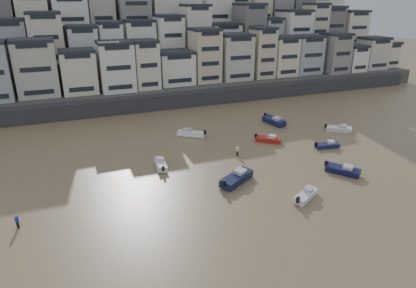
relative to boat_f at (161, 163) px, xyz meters
name	(u,v)px	position (x,y,z in m)	size (l,w,h in m)	color
harbor_wall	(180,100)	(13.54, 32.06, 1.07)	(140.00, 3.00, 3.50)	#38383A
hillside	(156,37)	(18.28, 71.90, 12.32)	(141.04, 66.00, 50.00)	#4C4C47
boat_f	(161,163)	(0.00, 0.00, 0.00)	(5.02, 1.64, 1.37)	white
boat_b	(343,169)	(24.85, -12.42, 0.06)	(5.43, 1.78, 1.48)	#13153E
boat_e	(268,139)	(21.28, 3.32, -0.01)	(4.96, 1.62, 1.35)	#A71E14
boat_g	(339,128)	(37.12, 3.07, 0.04)	(5.29, 1.73, 1.44)	silver
boat_a	(306,194)	(15.13, -16.69, -0.01)	(4.98, 1.63, 1.36)	silver
boat_d	(327,145)	(29.46, -3.08, -0.06)	(4.60, 1.50, 1.25)	#151E44
boat_h	(191,132)	(9.09, 11.50, 0.10)	(5.78, 1.89, 1.58)	white
boat_c	(237,177)	(8.73, -9.06, 0.23)	(6.67, 2.18, 1.82)	#121939
boat_i	(274,120)	(27.79, 12.11, 0.18)	(6.36, 2.08, 1.74)	#151942
person_blue	(17,221)	(-19.60, -9.85, 0.19)	(0.44, 0.44, 1.74)	#182CBA
person_pink	(237,151)	(13.21, -0.21, 0.19)	(0.44, 0.44, 1.74)	beige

